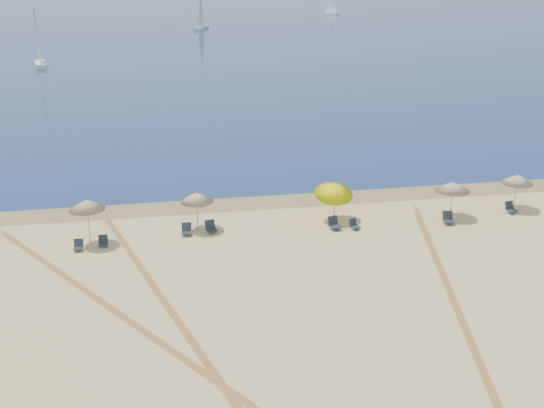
{
  "coord_description": "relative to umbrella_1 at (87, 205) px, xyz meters",
  "views": [
    {
      "loc": [
        -6.24,
        -14.92,
        14.61
      ],
      "look_at": [
        0.0,
        20.0,
        1.3
      ],
      "focal_mm": 43.04,
      "sensor_mm": 36.0,
      "label": 1
    }
  ],
  "objects": [
    {
      "name": "ocean",
      "position": [
        10.29,
        206.0,
        -2.3
      ],
      "size": [
        500.0,
        500.0,
        0.0
      ],
      "primitive_type": "plane",
      "color": "#0C2151",
      "rests_on": "ground"
    },
    {
      "name": "wet_sand",
      "position": [
        10.29,
        5.0,
        -2.3
      ],
      "size": [
        500.0,
        500.0,
        0.0
      ],
      "primitive_type": "plane",
      "color": "olive",
      "rests_on": "ground"
    },
    {
      "name": "umbrella_1",
      "position": [
        0.0,
        0.0,
        0.0
      ],
      "size": [
        1.94,
        1.94,
        2.65
      ],
      "color": "gray",
      "rests_on": "ground"
    },
    {
      "name": "umbrella_2",
      "position": [
        5.95,
        1.04,
        -0.32
      ],
      "size": [
        1.91,
        1.91,
        2.33
      ],
      "color": "gray",
      "rests_on": "ground"
    },
    {
      "name": "umbrella_3",
      "position": [
        14.0,
        0.97,
        -0.36
      ],
      "size": [
        2.27,
        2.32,
        2.59
      ],
      "color": "gray",
      "rests_on": "ground"
    },
    {
      "name": "umbrella_4",
      "position": [
        21.09,
        0.23,
        -0.31
      ],
      "size": [
        2.05,
        2.05,
        2.34
      ],
      "color": "gray",
      "rests_on": "ground"
    },
    {
      "name": "umbrella_5",
      "position": [
        25.63,
        0.87,
        -0.33
      ],
      "size": [
        1.93,
        1.94,
        2.32
      ],
      "color": "gray",
      "rests_on": "ground"
    },
    {
      "name": "chair_1",
      "position": [
        -0.56,
        -0.7,
        -2.05
      ],
      "size": [
        0.53,
        0.61,
        0.59
      ],
      "rotation": [
        0.0,
        0.0,
        -0.08
      ],
      "color": "black",
      "rests_on": "ground"
    },
    {
      "name": "chair_2",
      "position": [
        0.71,
        -0.4,
        -2.04
      ],
      "size": [
        0.52,
        0.6,
        0.6
      ],
      "rotation": [
        0.0,
        0.0,
        0.04
      ],
      "color": "black",
      "rests_on": "ground"
    },
    {
      "name": "chair_3",
      "position": [
        5.27,
        0.39,
        -2.01
      ],
      "size": [
        0.6,
        0.69,
        0.67
      ],
      "rotation": [
        0.0,
        0.0,
        -0.07
      ],
      "color": "black",
      "rests_on": "ground"
    },
    {
      "name": "chair_4",
      "position": [
        6.65,
        0.51,
        -2.0
      ],
      "size": [
        0.73,
        0.8,
        0.69
      ],
      "rotation": [
        0.0,
        0.0,
        0.26
      ],
      "color": "black",
      "rests_on": "ground"
    },
    {
      "name": "chair_5",
      "position": [
        13.73,
        -0.26,
        -1.98
      ],
      "size": [
        0.79,
        0.86,
        0.74
      ],
      "rotation": [
        0.0,
        0.0,
        0.3
      ],
      "color": "black",
      "rests_on": "ground"
    },
    {
      "name": "chair_6",
      "position": [
        14.87,
        -0.45,
        -2.05
      ],
      "size": [
        0.67,
        0.72,
        0.59
      ],
      "rotation": [
        0.0,
        0.0,
        0.4
      ],
      "color": "black",
      "rests_on": "ground"
    },
    {
      "name": "chair_7",
      "position": [
        20.58,
        -0.63,
        -1.99
      ],
      "size": [
        0.67,
        0.76,
        0.72
      ],
      "rotation": [
        0.0,
        0.0,
        -0.11
      ],
      "color": "black",
      "rests_on": "ground"
    },
    {
      "name": "chair_8",
      "position": [
        25.11,
        0.35,
        -2.01
      ],
      "size": [
        0.7,
        0.77,
        0.69
      ],
      "rotation": [
        0.0,
        0.0,
        0.22
      ],
      "color": "black",
      "rests_on": "ground"
    },
    {
      "name": "sailboat_0",
      "position": [
        -12.37,
        66.96,
        0.2
      ],
      "size": [
        2.44,
        5.74,
        8.31
      ],
      "rotation": [
        0.0,
        0.0,
        0.19
      ],
      "color": "white",
      "rests_on": "ocean"
    },
    {
      "name": "sailboat_1",
      "position": [
        55.19,
        155.01,
        0.02
      ],
      "size": [
        3.58,
        5.17,
        7.68
      ],
      "rotation": [
        0.0,
        0.0,
        0.49
      ],
      "color": "white",
      "rests_on": "ocean"
    },
    {
      "name": "sailboat_2",
      "position": [
        14.98,
        117.92,
        0.48
      ],
      "size": [
        3.8,
        6.31,
        9.21
      ],
      "rotation": [
        0.0,
        0.0,
        -0.39
      ],
      "color": "white",
      "rests_on": "ocean"
    },
    {
      "name": "tire_tracks",
      "position": [
        7.77,
        -9.85,
        -2.31
      ],
      "size": [
        50.77,
        39.71,
        0.0
      ],
      "color": "tan",
      "rests_on": "ground"
    }
  ]
}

